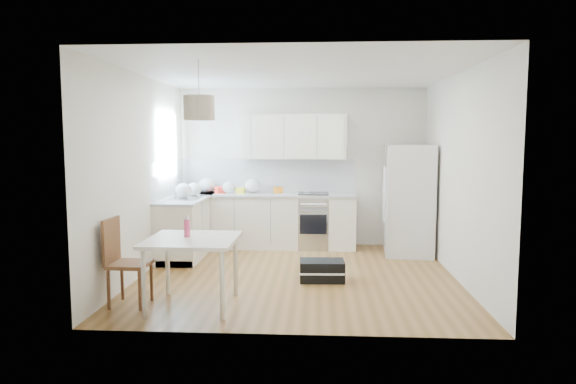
% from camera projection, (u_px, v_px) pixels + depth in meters
% --- Properties ---
extents(floor, '(4.20, 4.20, 0.00)m').
position_uv_depth(floor, '(297.00, 275.00, 6.94)').
color(floor, brown).
rests_on(floor, ground).
extents(ceiling, '(4.20, 4.20, 0.00)m').
position_uv_depth(ceiling, '(298.00, 72.00, 6.66)').
color(ceiling, white).
rests_on(ceiling, wall_back).
extents(wall_back, '(4.20, 0.00, 4.20)m').
position_uv_depth(wall_back, '(302.00, 167.00, 8.88)').
color(wall_back, beige).
rests_on(wall_back, floor).
extents(wall_left, '(0.00, 4.20, 4.20)m').
position_uv_depth(wall_left, '(142.00, 175.00, 6.92)').
color(wall_left, beige).
rests_on(wall_left, floor).
extents(wall_right, '(0.00, 4.20, 4.20)m').
position_uv_depth(wall_right, '(458.00, 177.00, 6.67)').
color(wall_right, beige).
rests_on(wall_right, floor).
extents(window_glassblock, '(0.02, 1.00, 1.00)m').
position_uv_depth(window_glassblock, '(167.00, 145.00, 8.02)').
color(window_glassblock, '#BFE0F9').
rests_on(window_glassblock, wall_left).
extents(cabinets_back, '(3.00, 0.60, 0.88)m').
position_uv_depth(cabinets_back, '(266.00, 222.00, 8.72)').
color(cabinets_back, white).
rests_on(cabinets_back, floor).
extents(cabinets_left, '(0.60, 1.80, 0.88)m').
position_uv_depth(cabinets_left, '(188.00, 227.00, 8.19)').
color(cabinets_left, white).
rests_on(cabinets_left, floor).
extents(counter_back, '(3.02, 0.64, 0.04)m').
position_uv_depth(counter_back, '(266.00, 195.00, 8.67)').
color(counter_back, '#A6A8AB').
rests_on(counter_back, cabinets_back).
extents(counter_left, '(0.64, 1.82, 0.04)m').
position_uv_depth(counter_left, '(187.00, 198.00, 8.14)').
color(counter_left, '#A6A8AB').
rests_on(counter_left, cabinets_left).
extents(backsplash_back, '(3.00, 0.01, 0.58)m').
position_uv_depth(backsplash_back, '(268.00, 175.00, 8.93)').
color(backsplash_back, white).
rests_on(backsplash_back, wall_back).
extents(backsplash_left, '(0.01, 1.80, 0.58)m').
position_uv_depth(backsplash_left, '(169.00, 179.00, 8.13)').
color(backsplash_left, white).
rests_on(backsplash_left, wall_left).
extents(upper_cabinets, '(1.70, 0.32, 0.75)m').
position_uv_depth(upper_cabinets, '(293.00, 137.00, 8.68)').
color(upper_cabinets, white).
rests_on(upper_cabinets, wall_back).
extents(range_oven, '(0.50, 0.61, 0.88)m').
position_uv_depth(range_oven, '(313.00, 222.00, 8.67)').
color(range_oven, silver).
rests_on(range_oven, floor).
extents(sink, '(0.50, 0.80, 0.16)m').
position_uv_depth(sink, '(186.00, 198.00, 8.09)').
color(sink, silver).
rests_on(sink, counter_left).
extents(refrigerator, '(0.91, 0.94, 1.75)m').
position_uv_depth(refrigerator, '(410.00, 200.00, 8.16)').
color(refrigerator, white).
rests_on(refrigerator, floor).
extents(dining_table, '(0.97, 0.97, 0.76)m').
position_uv_depth(dining_table, '(192.00, 246.00, 5.61)').
color(dining_table, beige).
rests_on(dining_table, floor).
extents(dining_chair, '(0.43, 0.43, 0.98)m').
position_uv_depth(dining_chair, '(130.00, 262.00, 5.67)').
color(dining_chair, '#482815').
rests_on(dining_chair, floor).
extents(drink_bottle, '(0.08, 0.08, 0.23)m').
position_uv_depth(drink_bottle, '(187.00, 226.00, 5.67)').
color(drink_bottle, '#E33F6F').
rests_on(drink_bottle, dining_table).
extents(gym_bag, '(0.59, 0.40, 0.27)m').
position_uv_depth(gym_bag, '(322.00, 270.00, 6.69)').
color(gym_bag, black).
rests_on(gym_bag, floor).
extents(pendant_lamp, '(0.38, 0.38, 0.26)m').
position_uv_depth(pendant_lamp, '(199.00, 108.00, 5.58)').
color(pendant_lamp, beige).
rests_on(pendant_lamp, ceiling).
extents(grocery_bag_a, '(0.28, 0.24, 0.26)m').
position_uv_depth(grocery_bag_a, '(207.00, 185.00, 8.78)').
color(grocery_bag_a, white).
rests_on(grocery_bag_a, counter_back).
extents(grocery_bag_b, '(0.23, 0.19, 0.20)m').
position_uv_depth(grocery_bag_b, '(229.00, 187.00, 8.70)').
color(grocery_bag_b, white).
rests_on(grocery_bag_b, counter_back).
extents(grocery_bag_c, '(0.27, 0.23, 0.24)m').
position_uv_depth(grocery_bag_c, '(253.00, 186.00, 8.73)').
color(grocery_bag_c, white).
rests_on(grocery_bag_c, counter_back).
extents(grocery_bag_d, '(0.24, 0.20, 0.21)m').
position_uv_depth(grocery_bag_d, '(194.00, 189.00, 8.30)').
color(grocery_bag_d, white).
rests_on(grocery_bag_d, counter_back).
extents(grocery_bag_e, '(0.26, 0.22, 0.23)m').
position_uv_depth(grocery_bag_e, '(184.00, 191.00, 7.97)').
color(grocery_bag_e, white).
rests_on(grocery_bag_e, counter_left).
extents(snack_orange, '(0.17, 0.13, 0.11)m').
position_uv_depth(snack_orange, '(278.00, 190.00, 8.71)').
color(snack_orange, orange).
rests_on(snack_orange, counter_back).
extents(snack_yellow, '(0.16, 0.12, 0.10)m').
position_uv_depth(snack_yellow, '(240.00, 190.00, 8.68)').
color(snack_yellow, yellow).
rests_on(snack_yellow, counter_back).
extents(snack_red, '(0.19, 0.19, 0.11)m').
position_uv_depth(snack_red, '(220.00, 190.00, 8.71)').
color(snack_red, red).
rests_on(snack_red, counter_back).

